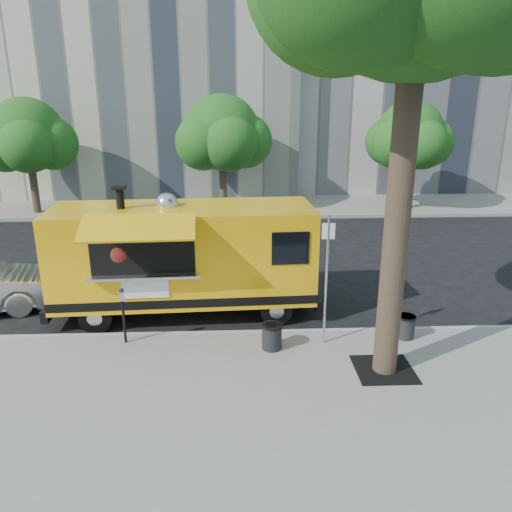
% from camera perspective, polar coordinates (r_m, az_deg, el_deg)
% --- Properties ---
extents(ground, '(120.00, 120.00, 0.00)m').
position_cam_1_polar(ground, '(13.05, -0.28, -7.36)').
color(ground, black).
rests_on(ground, ground).
extents(sidewalk, '(60.00, 6.00, 0.15)m').
position_cam_1_polar(sidewalk, '(9.55, 0.71, -17.28)').
color(sidewalk, gray).
rests_on(sidewalk, ground).
extents(curb, '(60.00, 0.14, 0.16)m').
position_cam_1_polar(curb, '(12.18, -0.10, -8.92)').
color(curb, '#999993').
rests_on(curb, ground).
extents(far_sidewalk, '(60.00, 5.00, 0.15)m').
position_cam_1_polar(far_sidewalk, '(25.88, -1.46, 5.70)').
color(far_sidewalk, gray).
rests_on(far_sidewalk, ground).
extents(building_mid, '(20.00, 14.00, 20.00)m').
position_cam_1_polar(building_mid, '(37.21, 18.73, 23.95)').
color(building_mid, '#A59E9A').
rests_on(building_mid, ground).
extents(tree_well, '(1.20, 1.20, 0.02)m').
position_cam_1_polar(tree_well, '(10.93, 14.41, -12.44)').
color(tree_well, black).
rests_on(tree_well, sidewalk).
extents(far_tree_a, '(3.42, 3.42, 5.36)m').
position_cam_1_polar(far_tree_a, '(25.97, -24.69, 12.41)').
color(far_tree_a, '#33261C').
rests_on(far_tree_a, far_sidewalk).
extents(far_tree_b, '(3.60, 3.60, 5.50)m').
position_cam_1_polar(far_tree_b, '(24.55, -3.90, 13.86)').
color(far_tree_b, '#33261C').
rests_on(far_tree_b, far_sidewalk).
extents(far_tree_c, '(3.24, 3.24, 5.21)m').
position_cam_1_polar(far_tree_c, '(25.69, 17.17, 13.05)').
color(far_tree_c, '#33261C').
rests_on(far_tree_c, far_sidewalk).
extents(sign_post, '(0.28, 0.06, 3.00)m').
position_cam_1_polar(sign_post, '(11.08, 8.07, -1.93)').
color(sign_post, silver).
rests_on(sign_post, sidewalk).
extents(parking_meter, '(0.11, 0.11, 1.33)m').
position_cam_1_polar(parking_meter, '(11.69, -14.96, -5.88)').
color(parking_meter, black).
rests_on(parking_meter, sidewalk).
extents(food_truck, '(7.02, 3.45, 3.42)m').
position_cam_1_polar(food_truck, '(13.02, -8.29, -0.00)').
color(food_truck, '#F5AD0C').
rests_on(food_truck, ground).
extents(trash_bin_left, '(0.48, 0.48, 0.58)m').
position_cam_1_polar(trash_bin_left, '(11.27, 1.82, -9.09)').
color(trash_bin_left, black).
rests_on(trash_bin_left, sidewalk).
extents(trash_bin_right, '(0.46, 0.46, 0.55)m').
position_cam_1_polar(trash_bin_right, '(12.25, 16.73, -7.65)').
color(trash_bin_right, black).
rests_on(trash_bin_right, sidewalk).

